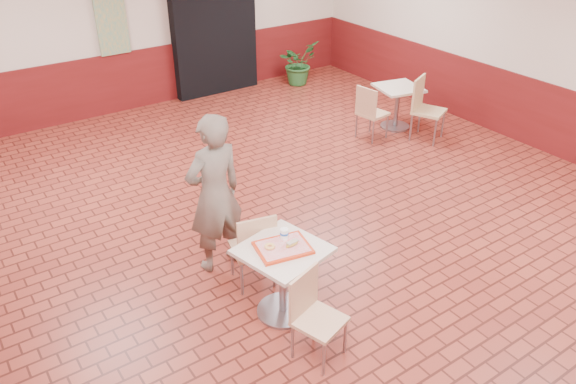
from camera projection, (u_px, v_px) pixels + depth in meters
room_shell at (333, 110)px, 5.79m from camera, size 8.01×10.01×3.01m
wainscot_band at (329, 194)px, 6.29m from camera, size 8.00×10.00×1.00m
corridor_doorway at (214, 33)px, 10.05m from camera, size 1.60×0.22×2.20m
promo_poster at (111, 17)px, 8.96m from camera, size 0.50×0.03×1.20m
main_table at (283, 270)px, 5.10m from camera, size 0.70×0.70×0.73m
chair_main_front at (313, 312)px, 4.69m from camera, size 0.47×0.47×0.82m
chair_main_back at (254, 246)px, 5.46m from camera, size 0.47×0.47×0.85m
customer at (215, 195)px, 5.57m from camera, size 0.66×0.46×1.71m
serving_tray at (283, 248)px, 4.98m from camera, size 0.47×0.37×0.03m
ring_donut at (270, 246)px, 4.94m from camera, size 0.10×0.10×0.03m
long_john_donut at (292, 243)px, 4.97m from camera, size 0.14×0.08×0.04m
paper_cup at (284, 234)px, 5.06m from camera, size 0.08×0.08×0.10m
second_table at (397, 100)px, 8.93m from camera, size 0.65×0.65×0.68m
chair_second_left at (370, 110)px, 8.52m from camera, size 0.44×0.44×0.85m
chair_second_front at (424, 105)px, 8.53m from camera, size 0.59×0.59×0.96m
potted_plant at (298, 63)px, 10.79m from camera, size 0.91×0.85×0.82m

